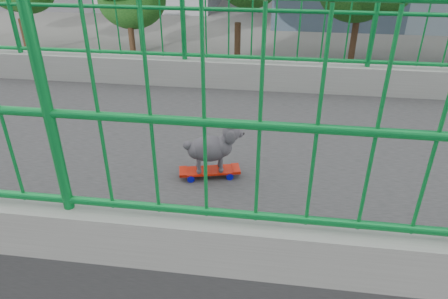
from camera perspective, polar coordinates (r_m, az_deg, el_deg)
name	(u,v)px	position (r m, az deg, el deg)	size (l,w,h in m)	color
road	(295,149)	(18.24, 9.92, 0.11)	(18.00, 90.00, 0.02)	black
railing	(395,130)	(3.48, 22.70, 2.46)	(3.00, 24.00, 1.42)	gray
skateboard	(210,171)	(3.00, -2.01, -3.07)	(0.23, 0.46, 0.06)	red
poodle	(212,146)	(2.90, -1.62, 0.46)	(0.24, 0.43, 0.36)	#2A272C
car_1	(104,166)	(15.82, -16.45, -2.29)	(1.64, 4.69, 1.55)	#A0A1A6
car_3	(201,106)	(20.60, -3.18, 6.13)	(2.00, 4.91, 1.42)	#BA0907
car_4	(257,85)	(23.25, 4.57, 8.92)	(1.81, 4.51, 1.54)	white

